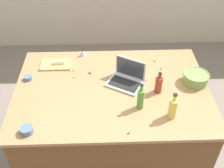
{
  "coord_description": "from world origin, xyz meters",
  "views": [
    {
      "loc": [
        -0.07,
        -1.92,
        2.57
      ],
      "look_at": [
        0.0,
        0.0,
        0.95
      ],
      "focal_mm": 44.91,
      "sensor_mm": 36.0,
      "label": 1
    }
  ],
  "objects_px": {
    "mixing_bowl_large": "(196,78)",
    "cutting_board": "(56,64)",
    "bottle_olive": "(141,98)",
    "butter_stick_left": "(59,62)",
    "ramekin_small": "(28,78)",
    "kitchen_timer": "(83,53)",
    "laptop": "(127,78)",
    "ramekin_medium": "(27,130)",
    "bottle_oil": "(173,108)",
    "bottle_soy": "(159,84)"
  },
  "relations": [
    {
      "from": "mixing_bowl_large",
      "to": "bottle_soy",
      "type": "xyz_separation_m",
      "value": [
        -0.36,
        -0.12,
        0.03
      ]
    },
    {
      "from": "kitchen_timer",
      "to": "cutting_board",
      "type": "bearing_deg",
      "value": -148.18
    },
    {
      "from": "bottle_olive",
      "to": "butter_stick_left",
      "type": "bearing_deg",
      "value": 139.95
    },
    {
      "from": "laptop",
      "to": "bottle_soy",
      "type": "xyz_separation_m",
      "value": [
        0.27,
        -0.14,
        0.04
      ]
    },
    {
      "from": "laptop",
      "to": "bottle_oil",
      "type": "distance_m",
      "value": 0.56
    },
    {
      "from": "bottle_oil",
      "to": "bottle_soy",
      "type": "relative_size",
      "value": 1.15
    },
    {
      "from": "bottle_oil",
      "to": "kitchen_timer",
      "type": "bearing_deg",
      "value": 129.87
    },
    {
      "from": "bottle_soy",
      "to": "butter_stick_left",
      "type": "relative_size",
      "value": 1.93
    },
    {
      "from": "bottle_soy",
      "to": "ramekin_small",
      "type": "relative_size",
      "value": 2.82
    },
    {
      "from": "bottle_oil",
      "to": "butter_stick_left",
      "type": "xyz_separation_m",
      "value": [
        -0.99,
        0.74,
        -0.06
      ]
    },
    {
      "from": "mixing_bowl_large",
      "to": "bottle_olive",
      "type": "distance_m",
      "value": 0.63
    },
    {
      "from": "bottle_olive",
      "to": "bottle_oil",
      "type": "relative_size",
      "value": 1.03
    },
    {
      "from": "mixing_bowl_large",
      "to": "bottle_oil",
      "type": "height_order",
      "value": "bottle_oil"
    },
    {
      "from": "bottle_soy",
      "to": "ramekin_medium",
      "type": "xyz_separation_m",
      "value": [
        -1.08,
        -0.43,
        -0.06
      ]
    },
    {
      "from": "bottle_soy",
      "to": "butter_stick_left",
      "type": "xyz_separation_m",
      "value": [
        -0.92,
        0.43,
        -0.05
      ]
    },
    {
      "from": "bottle_oil",
      "to": "ramekin_medium",
      "type": "distance_m",
      "value": 1.15
    },
    {
      "from": "bottle_soy",
      "to": "butter_stick_left",
      "type": "bearing_deg",
      "value": 154.95
    },
    {
      "from": "ramekin_small",
      "to": "kitchen_timer",
      "type": "relative_size",
      "value": 0.98
    },
    {
      "from": "cutting_board",
      "to": "butter_stick_left",
      "type": "bearing_deg",
      "value": 0.0
    },
    {
      "from": "mixing_bowl_large",
      "to": "ramekin_medium",
      "type": "bearing_deg",
      "value": -159.19
    },
    {
      "from": "mixing_bowl_large",
      "to": "cutting_board",
      "type": "xyz_separation_m",
      "value": [
        -1.33,
        0.32,
        -0.05
      ]
    },
    {
      "from": "bottle_oil",
      "to": "ramekin_small",
      "type": "xyz_separation_m",
      "value": [
        -1.26,
        0.52,
        -0.08
      ]
    },
    {
      "from": "laptop",
      "to": "mixing_bowl_large",
      "type": "xyz_separation_m",
      "value": [
        0.64,
        -0.02,
        0.01
      ]
    },
    {
      "from": "bottle_oil",
      "to": "butter_stick_left",
      "type": "relative_size",
      "value": 2.22
    },
    {
      "from": "ramekin_small",
      "to": "bottle_oil",
      "type": "bearing_deg",
      "value": -22.47
    },
    {
      "from": "laptop",
      "to": "ramekin_medium",
      "type": "xyz_separation_m",
      "value": [
        -0.81,
        -0.57,
        -0.02
      ]
    },
    {
      "from": "ramekin_small",
      "to": "kitchen_timer",
      "type": "bearing_deg",
      "value": 37.52
    },
    {
      "from": "butter_stick_left",
      "to": "kitchen_timer",
      "type": "xyz_separation_m",
      "value": [
        0.23,
        0.17,
        -0.0
      ]
    },
    {
      "from": "ramekin_medium",
      "to": "bottle_soy",
      "type": "bearing_deg",
      "value": 21.87
    },
    {
      "from": "laptop",
      "to": "bottle_soy",
      "type": "bearing_deg",
      "value": -26.97
    },
    {
      "from": "laptop",
      "to": "cutting_board",
      "type": "height_order",
      "value": "laptop"
    },
    {
      "from": "bottle_oil",
      "to": "cutting_board",
      "type": "relative_size",
      "value": 0.81
    },
    {
      "from": "mixing_bowl_large",
      "to": "butter_stick_left",
      "type": "bearing_deg",
      "value": 166.2
    },
    {
      "from": "mixing_bowl_large",
      "to": "cutting_board",
      "type": "relative_size",
      "value": 0.78
    },
    {
      "from": "ramekin_medium",
      "to": "cutting_board",
      "type": "bearing_deg",
      "value": 82.23
    },
    {
      "from": "laptop",
      "to": "kitchen_timer",
      "type": "height_order",
      "value": "laptop"
    },
    {
      "from": "laptop",
      "to": "bottle_oil",
      "type": "height_order",
      "value": "bottle_oil"
    },
    {
      "from": "bottle_olive",
      "to": "bottle_soy",
      "type": "bearing_deg",
      "value": 46.48
    },
    {
      "from": "ramekin_medium",
      "to": "bottle_olive",
      "type": "bearing_deg",
      "value": 15.06
    },
    {
      "from": "laptop",
      "to": "cutting_board",
      "type": "distance_m",
      "value": 0.75
    },
    {
      "from": "laptop",
      "to": "ramekin_medium",
      "type": "bearing_deg",
      "value": -144.72
    },
    {
      "from": "cutting_board",
      "to": "butter_stick_left",
      "type": "xyz_separation_m",
      "value": [
        0.04,
        0.0,
        0.03
      ]
    },
    {
      "from": "laptop",
      "to": "bottle_olive",
      "type": "xyz_separation_m",
      "value": [
        0.09,
        -0.33,
        0.05
      ]
    },
    {
      "from": "ramekin_medium",
      "to": "kitchen_timer",
      "type": "xyz_separation_m",
      "value": [
        0.39,
        1.03,
        0.01
      ]
    },
    {
      "from": "laptop",
      "to": "ramekin_small",
      "type": "distance_m",
      "value": 0.93
    },
    {
      "from": "mixing_bowl_large",
      "to": "ramekin_small",
      "type": "relative_size",
      "value": 3.14
    },
    {
      "from": "kitchen_timer",
      "to": "laptop",
      "type": "bearing_deg",
      "value": -47.46
    },
    {
      "from": "bottle_oil",
      "to": "ramekin_small",
      "type": "relative_size",
      "value": 3.25
    },
    {
      "from": "ramekin_small",
      "to": "ramekin_medium",
      "type": "distance_m",
      "value": 0.66
    },
    {
      "from": "bottle_oil",
      "to": "cutting_board",
      "type": "distance_m",
      "value": 1.26
    }
  ]
}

